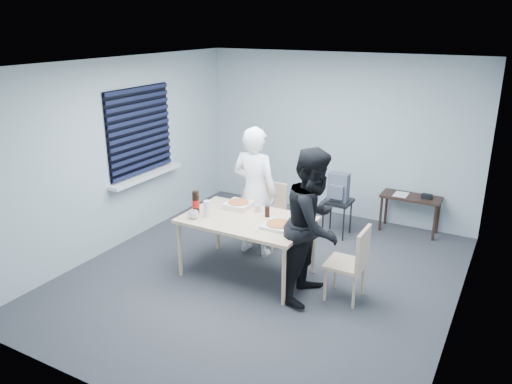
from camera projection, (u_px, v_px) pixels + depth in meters
The scene contains 19 objects.
room at pixel (142, 139), 7.16m from camera, with size 5.00×5.00×5.00m.
dining_table at pixel (247, 223), 6.12m from camera, with size 1.56×0.99×0.76m.
chair_far at pixel (270, 209), 7.07m from camera, with size 0.42×0.42×0.89m.
chair_right at pixel (353, 259), 5.60m from camera, with size 0.42×0.42×0.89m.
person_white at pixel (255, 192), 6.65m from camera, with size 0.65×0.42×1.77m, color white.
person_black at pixel (314, 225), 5.58m from camera, with size 0.86×0.47×1.77m, color black.
side_table at pixel (411, 201), 7.44m from camera, with size 0.86×0.38×0.58m.
stool at pixel (338, 207), 7.35m from camera, with size 0.40×0.40×0.55m.
backpack at pixel (338, 187), 7.24m from camera, with size 0.29×0.22×0.41m.
pizza_box_a at pixel (238, 205), 6.44m from camera, with size 0.32×0.32×0.08m.
pizza_box_b at pixel (279, 225), 5.84m from camera, with size 0.35×0.35×0.05m.
mug_a at pixel (194, 215), 6.08m from camera, with size 0.12×0.12×0.10m, color silver.
mug_b at pixel (258, 208), 6.30m from camera, with size 0.10×0.10×0.09m, color silver.
cola_glass at pixel (267, 211), 6.12m from camera, with size 0.06×0.06×0.14m, color black.
soda_bottle at pixel (196, 203), 6.23m from camera, with size 0.09×0.09×0.29m.
plastic_cups at pixel (207, 209), 6.13m from camera, with size 0.08×0.08×0.20m, color silver.
rubber_band at pixel (256, 232), 5.70m from camera, with size 0.05×0.05×0.00m, color red.
papers at pixel (401, 194), 7.47m from camera, with size 0.19×0.26×0.00m, color white.
black_box at pixel (427, 196), 7.30m from camera, with size 0.14×0.10×0.06m, color black.
Camera 1 is at (2.63, -4.96, 3.06)m, focal length 35.00 mm.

